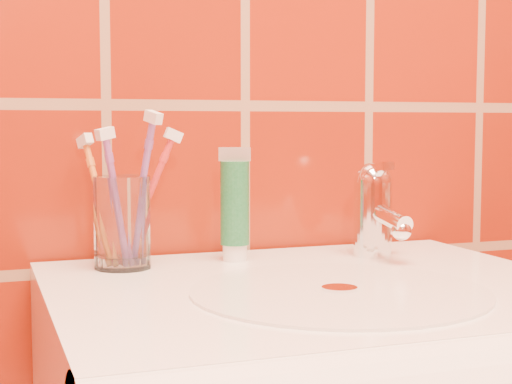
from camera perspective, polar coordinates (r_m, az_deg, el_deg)
name	(u,v)px	position (r m, az deg, el deg)	size (l,w,h in m)	color
glass_tumbler	(123,222)	(0.92, -9.68, -2.19)	(0.07, 0.07, 0.11)	white
toothpaste_tube	(235,208)	(0.96, -1.56, -1.17)	(0.04, 0.04, 0.14)	white
faucet	(374,207)	(1.00, 8.61, -1.05)	(0.05, 0.11, 0.12)	white
toothbrush_0	(148,198)	(0.93, -7.88, -0.45)	(0.09, 0.02, 0.17)	red
toothbrush_1	(141,191)	(0.91, -8.37, 0.05)	(0.05, 0.06, 0.19)	#7A4A9E
toothbrush_2	(101,201)	(0.94, -11.24, -0.67)	(0.05, 0.08, 0.16)	orange
toothbrush_3	(117,200)	(0.90, -10.11, -0.58)	(0.05, 0.04, 0.17)	#87489B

